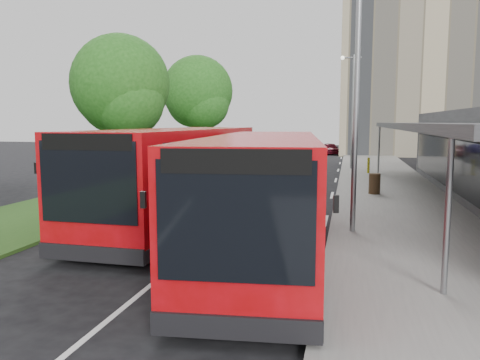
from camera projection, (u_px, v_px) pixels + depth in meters
The scene contains 16 objects.
ground at pixel (201, 244), 13.32m from camera, with size 120.00×120.00×0.00m, color black.
pavement at pixel (379, 173), 31.28m from camera, with size 5.00×80.00×0.15m, color slate.
grass_verge at pixel (194, 169), 34.23m from camera, with size 5.00×80.00×0.10m, color #234A17.
lane_centre_line at pixel (279, 181), 27.82m from camera, with size 0.12×70.00×0.01m, color silver.
kerb_dashes at pixel (337, 175), 30.93m from camera, with size 0.12×56.00×0.01m.
office_block at pixel (448, 70), 49.63m from camera, with size 22.00×12.00×18.00m, color tan.
tree_mid at pixel (121, 91), 23.04m from camera, with size 4.82×4.82×7.74m.
tree_far at pixel (198, 96), 34.59m from camera, with size 5.19×5.19×8.33m.
lamp_post_near at pixel (354, 79), 13.74m from camera, with size 1.44×0.28×8.00m.
lamp_post_far at pixel (352, 104), 33.07m from camera, with size 1.44×0.28×8.00m.
bus_main at pixel (264, 194), 12.19m from camera, with size 3.87×11.18×3.11m.
bus_second at pixel (179, 175), 16.12m from camera, with size 3.10×11.45×3.23m.
litter_bin at pixel (374, 184), 21.69m from camera, with size 0.52×0.52×0.94m, color #3B2918.
bollard at pixel (368, 165), 30.57m from camera, with size 0.16×0.16×1.01m, color #FEF30D.
car_near at pixel (330, 149), 50.63m from camera, with size 1.46×3.63×1.24m, color #5E0D1C.
car_far at pixel (306, 147), 56.01m from camera, with size 1.16×3.34×1.10m, color navy.
Camera 1 is at (4.04, -12.40, 3.46)m, focal length 35.00 mm.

